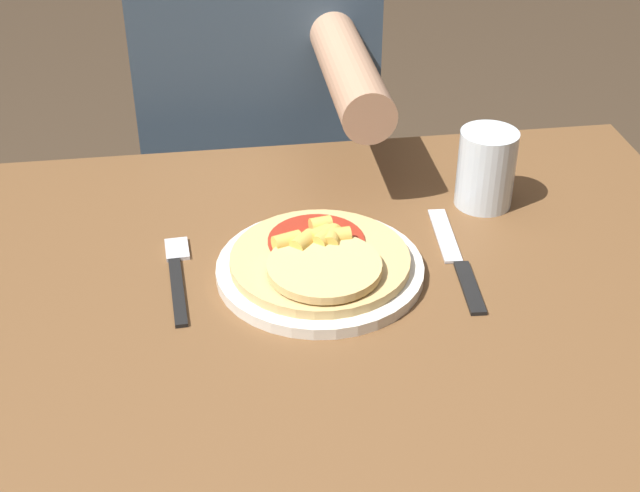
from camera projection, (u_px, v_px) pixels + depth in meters
dining_table at (305, 383)px, 1.07m from camera, size 1.06×0.78×0.73m
plate at (320, 269)px, 1.04m from camera, size 0.24×0.24×0.01m
pizza at (320, 258)px, 1.03m from camera, size 0.21×0.21×0.04m
fork at (177, 273)px, 1.04m from camera, size 0.03×0.18×0.00m
knife at (456, 259)px, 1.07m from camera, size 0.03×0.22×0.00m
drinking_glass at (486, 169)px, 1.16m from camera, size 0.08×0.08×0.10m
person_diner at (257, 107)px, 1.50m from camera, size 0.38×0.52×1.20m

